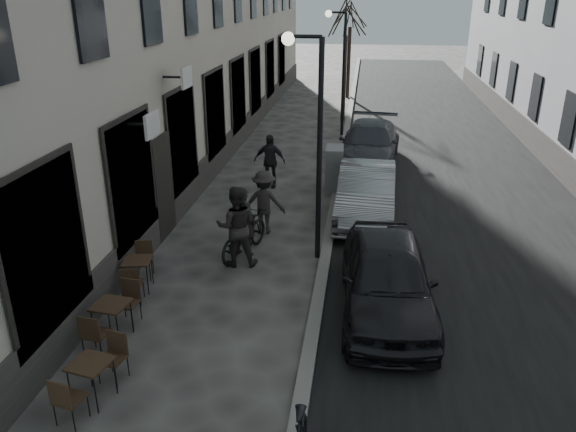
% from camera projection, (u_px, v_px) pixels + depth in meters
% --- Properties ---
extents(road, '(7.30, 60.00, 0.00)m').
position_uv_depth(road, '(437.00, 150.00, 22.00)').
color(road, black).
rests_on(road, ground).
extents(kerb, '(0.25, 60.00, 0.12)m').
position_uv_depth(kerb, '(344.00, 146.00, 22.43)').
color(kerb, slate).
rests_on(kerb, ground).
extents(streetlamp_near, '(0.90, 0.28, 5.09)m').
position_uv_depth(streetlamp_near, '(312.00, 125.00, 12.14)').
color(streetlamp_near, black).
rests_on(streetlamp_near, ground).
extents(streetlamp_far, '(0.90, 0.28, 5.09)m').
position_uv_depth(streetlamp_far, '(340.00, 60.00, 23.14)').
color(streetlamp_far, black).
rests_on(streetlamp_far, ground).
extents(tree_near, '(2.40, 2.40, 5.70)m').
position_uv_depth(tree_near, '(346.00, 18.00, 25.32)').
color(tree_near, black).
rests_on(tree_near, ground).
extents(tree_far, '(2.40, 2.40, 5.70)m').
position_uv_depth(tree_far, '(351.00, 12.00, 30.82)').
color(tree_far, black).
rests_on(tree_far, ground).
extents(bistro_set_a, '(0.67, 1.43, 0.82)m').
position_uv_depth(bistro_set_a, '(92.00, 377.00, 8.55)').
color(bistro_set_a, black).
rests_on(bistro_set_a, ground).
extents(bistro_set_b, '(0.65, 1.47, 0.85)m').
position_uv_depth(bistro_set_b, '(112.00, 317.00, 10.07)').
color(bistro_set_b, black).
rests_on(bistro_set_b, ground).
extents(bistro_set_c, '(0.65, 1.43, 0.82)m').
position_uv_depth(bistro_set_c, '(138.00, 271.00, 11.73)').
color(bistro_set_c, black).
rests_on(bistro_set_c, ground).
extents(utility_cabinet, '(0.55, 0.96, 1.42)m').
position_uv_depth(utility_cabinet, '(334.00, 170.00, 17.32)').
color(utility_cabinet, slate).
rests_on(utility_cabinet, ground).
extents(bicycle, '(1.26, 2.08, 1.03)m').
position_uv_depth(bicycle, '(244.00, 234.00, 13.25)').
color(bicycle, black).
rests_on(bicycle, ground).
extents(cyclist_rider, '(0.71, 0.57, 1.69)m').
position_uv_depth(cyclist_rider, '(243.00, 222.00, 13.13)').
color(cyclist_rider, black).
rests_on(cyclist_rider, ground).
extents(pedestrian_near, '(1.04, 0.87, 1.90)m').
position_uv_depth(pedestrian_near, '(236.00, 226.00, 12.62)').
color(pedestrian_near, '#282522').
rests_on(pedestrian_near, ground).
extents(pedestrian_mid, '(1.10, 0.65, 1.68)m').
position_uv_depth(pedestrian_mid, '(264.00, 202.00, 14.34)').
color(pedestrian_mid, '#292624').
rests_on(pedestrian_mid, ground).
extents(pedestrian_far, '(1.03, 0.49, 1.71)m').
position_uv_depth(pedestrian_far, '(270.00, 161.00, 17.69)').
color(pedestrian_far, black).
rests_on(pedestrian_far, ground).
extents(car_near, '(1.92, 4.40, 1.48)m').
position_uv_depth(car_near, '(387.00, 278.00, 10.81)').
color(car_near, black).
rests_on(car_near, ground).
extents(car_mid, '(1.64, 4.37, 1.42)m').
position_uv_depth(car_mid, '(366.00, 193.00, 15.38)').
color(car_mid, gray).
rests_on(car_mid, ground).
extents(car_far, '(2.50, 5.15, 1.45)m').
position_uv_depth(car_far, '(369.00, 144.00, 20.10)').
color(car_far, '#33353C').
rests_on(car_far, ground).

